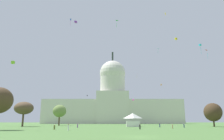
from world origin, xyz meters
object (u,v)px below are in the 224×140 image
(event_tent, at_px, (132,120))
(tree_west_mid, at_px, (59,111))
(tree_east_mid, at_px, (212,112))
(person_black_edge_west, at_px, (139,127))
(kite_violet_high, at_px, (75,22))
(kite_turquoise_high, at_px, (157,50))
(capitol_building, at_px, (112,103))
(person_tan_back_right, at_px, (172,126))
(kite_lime_mid, at_px, (12,62))
(person_navy_near_tree_east, at_px, (159,125))
(kite_gold_high, at_px, (165,14))
(kite_cyan_mid, at_px, (199,45))
(kite_red_mid, at_px, (207,51))
(tree_west_far, at_px, (23,108))
(person_white_front_left, at_px, (68,127))
(kite_yellow_high, at_px, (175,39))
(person_navy_edge_east, at_px, (183,126))
(kite_green_high, at_px, (116,22))
(kite_pink_high, at_px, (136,74))
(kite_blue_high, at_px, (70,21))
(kite_orange_mid, at_px, (160,85))
(person_olive_mid_right, at_px, (54,127))
(kite_black_mid, at_px, (87,96))
(person_purple_front_center, at_px, (77,126))
(kite_magenta_low, at_px, (133,100))

(event_tent, relative_size, tree_west_mid, 0.54)
(tree_east_mid, xyz_separation_m, person_black_edge_west, (-38.38, -32.76, -5.88))
(kite_violet_high, relative_size, kite_turquoise_high, 0.38)
(capitol_building, bearing_deg, person_tan_back_right, -82.03)
(person_black_edge_west, relative_size, kite_lime_mid, 1.84)
(person_navy_near_tree_east, height_order, kite_gold_high, kite_gold_high)
(kite_cyan_mid, height_order, kite_turquoise_high, kite_turquoise_high)
(tree_east_mid, height_order, kite_red_mid, kite_red_mid)
(kite_lime_mid, bearing_deg, capitol_building, 171.56)
(tree_west_far, relative_size, person_white_front_left, 7.80)
(kite_gold_high, bearing_deg, kite_yellow_high, 22.30)
(tree_west_mid, distance_m, kite_yellow_high, 79.69)
(person_navy_near_tree_east, relative_size, kite_yellow_high, 0.70)
(person_navy_near_tree_east, relative_size, person_navy_edge_east, 1.07)
(kite_green_high, relative_size, kite_violet_high, 2.37)
(kite_lime_mid, xyz_separation_m, kite_pink_high, (49.88, 106.47, 19.01))
(kite_gold_high, height_order, kite_blue_high, kite_gold_high)
(kite_orange_mid, bearing_deg, tree_east_mid, -58.99)
(kite_orange_mid, xyz_separation_m, kite_gold_high, (-6.62, -46.14, 26.37))
(tree_west_far, height_order, kite_orange_mid, kite_orange_mid)
(person_white_front_left, bearing_deg, kite_red_mid, 140.32)
(person_olive_mid_right, bearing_deg, person_black_edge_west, 1.55)
(kite_gold_high, bearing_deg, kite_lime_mid, 165.96)
(person_white_front_left, bearing_deg, person_black_edge_west, 137.51)
(person_olive_mid_right, relative_size, kite_pink_high, 0.40)
(kite_lime_mid, bearing_deg, kite_yellow_high, 132.36)
(tree_west_far, relative_size, kite_pink_high, 3.46)
(person_white_front_left, relative_size, person_navy_edge_east, 1.10)
(kite_lime_mid, height_order, kite_cyan_mid, kite_cyan_mid)
(person_white_front_left, xyz_separation_m, kite_yellow_high, (49.67, 58.25, 48.63))
(person_tan_back_right, relative_size, kite_black_mid, 1.62)
(person_black_edge_west, distance_m, person_purple_front_center, 28.83)
(kite_turquoise_high, bearing_deg, tree_west_mid, -36.93)
(kite_magenta_low, bearing_deg, person_purple_front_center, 144.33)
(tree_west_far, height_order, kite_blue_high, kite_blue_high)
(person_white_front_left, height_order, kite_yellow_high, kite_yellow_high)
(kite_gold_high, xyz_separation_m, kite_cyan_mid, (8.97, -14.32, -20.57))
(person_black_edge_west, xyz_separation_m, kite_black_mid, (-30.07, 116.61, 23.04))
(kite_gold_high, height_order, kite_pink_high, kite_gold_high)
(capitol_building, relative_size, kite_black_mid, 138.84)
(kite_green_high, bearing_deg, kite_blue_high, -58.89)
(kite_pink_high, bearing_deg, kite_gold_high, 48.48)
(kite_pink_high, distance_m, kite_blue_high, 86.24)
(person_navy_edge_east, relative_size, kite_cyan_mid, 0.39)
(person_olive_mid_right, xyz_separation_m, kite_turquoise_high, (44.87, 55.95, 43.51))
(person_purple_front_center, height_order, kite_black_mid, kite_black_mid)
(tree_east_mid, xyz_separation_m, kite_pink_high, (-27.70, 66.17, 32.44))
(tree_west_far, distance_m, kite_turquoise_high, 80.31)
(tree_west_far, height_order, kite_cyan_mid, kite_cyan_mid)
(person_tan_back_right, relative_size, kite_red_mid, 0.42)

